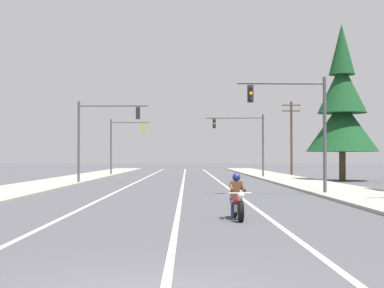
{
  "coord_description": "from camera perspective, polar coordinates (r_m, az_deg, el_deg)",
  "views": [
    {
      "loc": [
        0.6,
        -8.75,
        1.96
      ],
      "look_at": [
        0.88,
        26.0,
        2.74
      ],
      "focal_mm": 56.66,
      "sensor_mm": 36.0,
      "label": 1
    }
  ],
  "objects": [
    {
      "name": "traffic_signal_mid_right",
      "position": [
        59.44,
        5.11,
        0.82
      ],
      "size": [
        5.7,
        0.47,
        6.2
      ],
      "color": "#47474C",
      "rests_on": "ground"
    },
    {
      "name": "utility_pole_right_far",
      "position": [
        69.61,
        9.34,
        0.82
      ],
      "size": [
        2.11,
        0.26,
        8.32
      ],
      "color": "#4C3828",
      "rests_on": "ground"
    },
    {
      "name": "traffic_signal_near_right",
      "position": [
        32.23,
        10.09,
        2.51
      ],
      "size": [
        4.7,
        0.48,
        6.2
      ],
      "color": "#47474C",
      "rests_on": "ground"
    },
    {
      "name": "conifer_tree_right_verge_far",
      "position": [
        52.66,
        13.94,
        3.25
      ],
      "size": [
        6.04,
        6.04,
        13.3
      ],
      "color": "#4C3828",
      "rests_on": "ground"
    },
    {
      "name": "sidewalk_kerb_right",
      "position": [
        49.57,
        9.77,
        -3.46
      ],
      "size": [
        4.4,
        110.0,
        0.14
      ],
      "primitive_type": "cube",
      "color": "#9E998E",
      "rests_on": "ground"
    },
    {
      "name": "traffic_signal_mid_left",
      "position": [
        67.02,
        -6.61,
        0.51
      ],
      "size": [
        4.24,
        0.57,
        6.2
      ],
      "color": "#47474C",
      "rests_on": "ground"
    },
    {
      "name": "traffic_signal_near_left",
      "position": [
        45.95,
        -8.73,
        1.42
      ],
      "size": [
        5.33,
        0.37,
        6.2
      ],
      "color": "#47474C",
      "rests_on": "ground"
    },
    {
      "name": "lane_stripe_center",
      "position": [
        53.78,
        -0.8,
        -3.38
      ],
      "size": [
        0.16,
        100.0,
        0.01
      ],
      "primitive_type": "cube",
      "color": "beige",
      "rests_on": "ground"
    },
    {
      "name": "lane_stripe_left",
      "position": [
        53.93,
        -4.78,
        -3.37
      ],
      "size": [
        0.16,
        100.0,
        0.01
      ],
      "primitive_type": "cube",
      "color": "beige",
      "rests_on": "ground"
    },
    {
      "name": "lane_stripe_right",
      "position": [
        53.85,
        2.36,
        -3.37
      ],
      "size": [
        0.16,
        100.0,
        0.01
      ],
      "primitive_type": "cube",
      "color": "beige",
      "rests_on": "ground"
    },
    {
      "name": "motorcycle_with_rider",
      "position": [
        19.33,
        4.28,
        -5.37
      ],
      "size": [
        0.7,
        2.19,
        1.46
      ],
      "color": "black",
      "rests_on": "ground"
    },
    {
      "name": "sidewalk_kerb_left",
      "position": [
        49.79,
        -12.05,
        -3.44
      ],
      "size": [
        4.4,
        110.0,
        0.14
      ],
      "primitive_type": "cube",
      "color": "#9E998E",
      "rests_on": "ground"
    }
  ]
}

